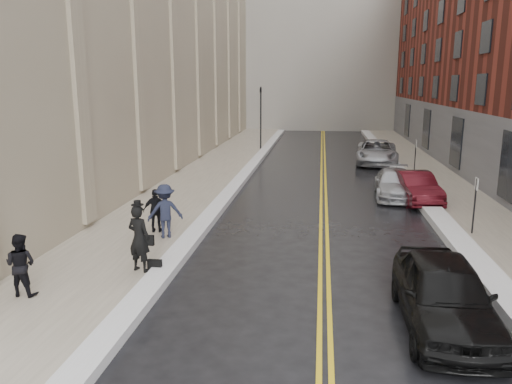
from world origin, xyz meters
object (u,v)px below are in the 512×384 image
(car_silver_near, at_px, (395,184))
(car_silver_far, at_px, (377,152))
(car_black, at_px, (444,294))
(car_maroon, at_px, (415,187))
(pedestrian_main, at_px, (139,238))
(pedestrian_a, at_px, (21,265))
(pedestrian_c, at_px, (156,211))
(pedestrian_b, at_px, (165,211))

(car_silver_near, relative_size, car_silver_far, 0.78)
(car_black, relative_size, car_silver_near, 1.05)
(car_maroon, bearing_deg, car_black, -104.41)
(pedestrian_main, bearing_deg, car_silver_far, -94.53)
(car_maroon, relative_size, car_silver_near, 0.93)
(car_black, xyz_separation_m, pedestrian_a, (-10.52, 0.11, 0.15))
(pedestrian_c, bearing_deg, pedestrian_main, 92.76)
(car_silver_near, xyz_separation_m, pedestrian_main, (-8.85, -11.51, 0.48))
(pedestrian_main, bearing_deg, car_black, -176.84)
(car_black, distance_m, pedestrian_c, 10.68)
(car_silver_near, bearing_deg, car_black, -89.41)
(pedestrian_c, bearing_deg, pedestrian_a, 65.38)
(car_black, relative_size, car_maroon, 1.12)
(car_silver_near, distance_m, car_silver_far, 10.30)
(car_silver_near, bearing_deg, car_maroon, -44.07)
(car_silver_near, bearing_deg, pedestrian_c, -137.59)
(car_black, height_order, pedestrian_a, pedestrian_a)
(car_silver_far, height_order, pedestrian_b, pedestrian_b)
(car_black, relative_size, pedestrian_b, 2.52)
(car_maroon, bearing_deg, pedestrian_a, -141.09)
(car_black, bearing_deg, car_silver_near, 87.16)
(car_silver_near, bearing_deg, car_silver_far, 92.81)
(pedestrian_a, height_order, pedestrian_c, pedestrian_a)
(car_black, bearing_deg, pedestrian_main, 165.59)
(pedestrian_a, bearing_deg, car_maroon, -132.19)
(pedestrian_b, height_order, pedestrian_c, pedestrian_b)
(pedestrian_a, height_order, pedestrian_b, pedestrian_b)
(car_black, xyz_separation_m, pedestrian_c, (-8.85, 5.96, 0.13))
(car_silver_far, xyz_separation_m, pedestrian_b, (-9.28, -18.56, 0.29))
(car_maroon, bearing_deg, pedestrian_c, -154.35)
(car_black, height_order, pedestrian_c, pedestrian_c)
(car_silver_far, bearing_deg, car_maroon, -81.68)
(car_black, distance_m, car_silver_far, 23.96)
(car_maroon, xyz_separation_m, car_silver_near, (-0.83, 0.92, -0.04))
(pedestrian_main, xyz_separation_m, pedestrian_b, (-0.25, 3.25, -0.03))
(car_maroon, xyz_separation_m, pedestrian_a, (-12.12, -12.62, 0.27))
(car_maroon, xyz_separation_m, car_silver_far, (-0.65, 11.22, 0.11))
(car_silver_near, distance_m, pedestrian_a, 17.63)
(car_black, distance_m, car_maroon, 12.83)
(car_silver_far, distance_m, pedestrian_c, 20.48)
(car_silver_far, relative_size, pedestrian_c, 3.65)
(car_silver_near, relative_size, pedestrian_main, 2.32)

